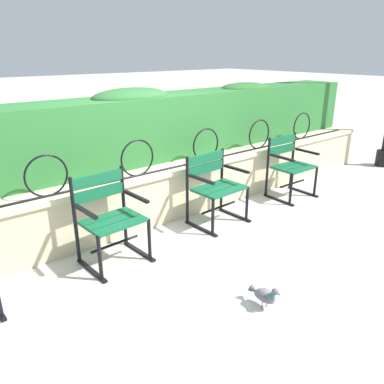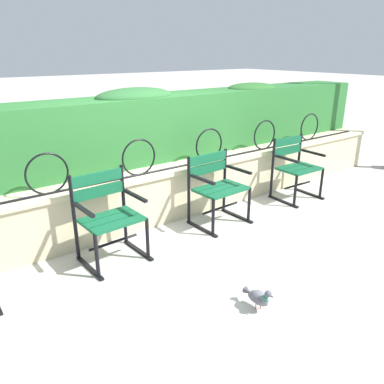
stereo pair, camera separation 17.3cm
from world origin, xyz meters
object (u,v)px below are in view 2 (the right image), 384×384
at_px(park_chair_centre_left, 108,215).
at_px(pigeon_near_chairs, 258,297).
at_px(park_chair_centre_right, 217,186).
at_px(park_chair_rightmost, 295,166).

relative_size(park_chair_centre_left, pigeon_near_chairs, 3.05).
relative_size(park_chair_centre_left, park_chair_centre_right, 1.06).
bearing_deg(park_chair_centre_right, park_chair_rightmost, -0.58).
xyz_separation_m(park_chair_centre_left, pigeon_near_chairs, (0.59, -1.47, -0.36)).
bearing_deg(park_chair_centre_right, park_chair_centre_left, -178.78).
xyz_separation_m(park_chair_rightmost, pigeon_near_chairs, (-2.22, -1.49, -0.35)).
relative_size(park_chair_centre_right, park_chair_rightmost, 0.98).
relative_size(park_chair_centre_left, park_chair_rightmost, 1.04).
xyz_separation_m(park_chair_centre_right, pigeon_near_chairs, (-0.81, -1.50, -0.35)).
bearing_deg(park_chair_centre_left, park_chair_centre_right, 1.22).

